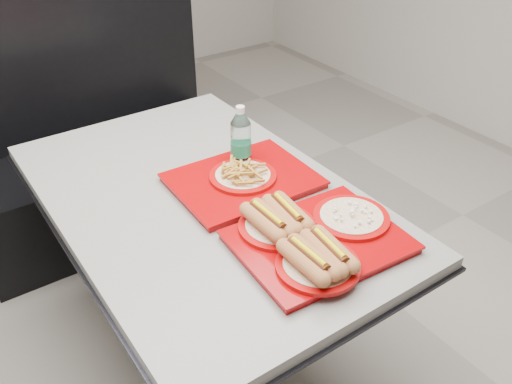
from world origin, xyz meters
TOP-DOWN VIEW (x-y plane):
  - ground at (0.00, 0.00)m, footprint 6.00×6.00m
  - diner_table at (0.00, 0.00)m, footprint 0.92×1.42m
  - booth_bench at (0.00, 1.09)m, footprint 1.30×0.57m
  - tray_near at (0.12, -0.42)m, footprint 0.50×0.43m
  - tray_far at (0.15, -0.03)m, footprint 0.48×0.38m
  - water_bottle at (0.20, 0.07)m, footprint 0.07×0.07m

SIDE VIEW (x-z plane):
  - ground at x=0.00m, z-range 0.00..0.00m
  - booth_bench at x=0.00m, z-range -0.27..1.08m
  - diner_table at x=0.00m, z-range 0.21..0.96m
  - tray_far at x=0.15m, z-range 0.73..0.82m
  - tray_near at x=0.12m, z-range 0.74..0.84m
  - water_bottle at x=0.20m, z-range 0.73..0.97m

